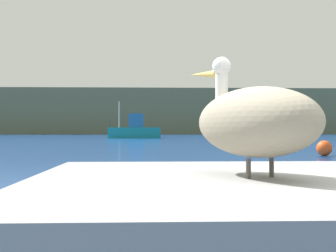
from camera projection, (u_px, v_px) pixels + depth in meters
name	position (u px, v px, depth m)	size (l,w,h in m)	color
hillside_backdrop	(157.00, 112.00, 75.76)	(140.00, 13.22, 7.42)	#5B664C
pier_dock	(255.00, 227.00, 2.77)	(2.86, 2.62, 0.64)	gray
pelican	(254.00, 121.00, 2.79)	(0.92, 1.34, 0.82)	gray
fishing_boat_teal	(135.00, 130.00, 42.13)	(5.04, 1.75, 3.55)	teal
mooring_buoy	(324.00, 148.00, 14.93)	(0.53, 0.53, 0.53)	#E54C19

